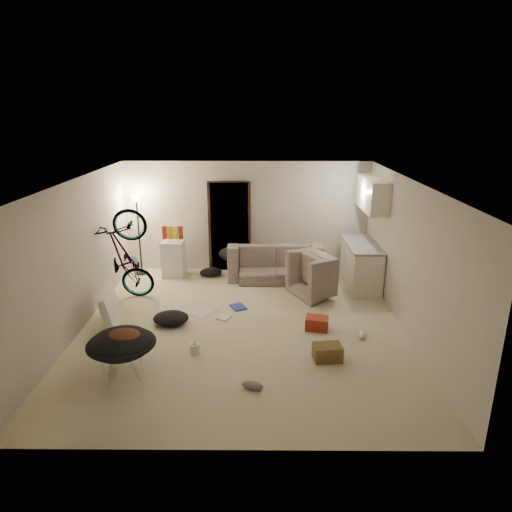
{
  "coord_description": "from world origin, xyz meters",
  "views": [
    {
      "loc": [
        0.28,
        -7.12,
        3.58
      ],
      "look_at": [
        0.22,
        0.6,
        1.09
      ],
      "focal_mm": 32.0,
      "sensor_mm": 36.0,
      "label": 1
    }
  ],
  "objects_px": {
    "armchair": "(325,278)",
    "drink_case_a": "(327,352)",
    "juicer": "(195,348)",
    "kitchen_counter": "(361,265)",
    "mini_fridge": "(174,258)",
    "tv_box": "(110,307)",
    "saucer_chair": "(122,349)",
    "floor_lamp": "(138,218)",
    "drink_case_b": "(317,323)",
    "sofa": "(274,264)",
    "bicycle": "(127,275)"
  },
  "relations": [
    {
      "from": "armchair",
      "to": "saucer_chair",
      "type": "height_order",
      "value": "saucer_chair"
    },
    {
      "from": "tv_box",
      "to": "floor_lamp",
      "type": "bearing_deg",
      "value": 81.81
    },
    {
      "from": "juicer",
      "to": "kitchen_counter",
      "type": "bearing_deg",
      "value": 42.86
    },
    {
      "from": "floor_lamp",
      "to": "mini_fridge",
      "type": "relative_size",
      "value": 2.26
    },
    {
      "from": "juicer",
      "to": "tv_box",
      "type": "bearing_deg",
      "value": 148.09
    },
    {
      "from": "saucer_chair",
      "to": "drink_case_b",
      "type": "bearing_deg",
      "value": 26.11
    },
    {
      "from": "mini_fridge",
      "to": "armchair",
      "type": "bearing_deg",
      "value": -14.72
    },
    {
      "from": "armchair",
      "to": "drink_case_a",
      "type": "distance_m",
      "value": 2.63
    },
    {
      "from": "bicycle",
      "to": "saucer_chair",
      "type": "xyz_separation_m",
      "value": [
        0.67,
        -2.7,
        -0.09
      ]
    },
    {
      "from": "mini_fridge",
      "to": "saucer_chair",
      "type": "relative_size",
      "value": 0.84
    },
    {
      "from": "tv_box",
      "to": "armchair",
      "type": "bearing_deg",
      "value": 9.87
    },
    {
      "from": "armchair",
      "to": "drink_case_b",
      "type": "distance_m",
      "value": 1.67
    },
    {
      "from": "drink_case_a",
      "to": "drink_case_b",
      "type": "distance_m",
      "value": 0.99
    },
    {
      "from": "mini_fridge",
      "to": "drink_case_a",
      "type": "bearing_deg",
      "value": -48.2
    },
    {
      "from": "drink_case_a",
      "to": "bicycle",
      "type": "bearing_deg",
      "value": 142.21
    },
    {
      "from": "floor_lamp",
      "to": "armchair",
      "type": "relative_size",
      "value": 1.83
    },
    {
      "from": "kitchen_counter",
      "to": "juicer",
      "type": "bearing_deg",
      "value": -137.14
    },
    {
      "from": "armchair",
      "to": "mini_fridge",
      "type": "relative_size",
      "value": 1.23
    },
    {
      "from": "tv_box",
      "to": "juicer",
      "type": "height_order",
      "value": "tv_box"
    },
    {
      "from": "floor_lamp",
      "to": "sofa",
      "type": "relative_size",
      "value": 0.88
    },
    {
      "from": "mini_fridge",
      "to": "juicer",
      "type": "distance_m",
      "value": 3.6
    },
    {
      "from": "sofa",
      "to": "drink_case_b",
      "type": "relative_size",
      "value": 5.38
    },
    {
      "from": "drink_case_a",
      "to": "saucer_chair",
      "type": "bearing_deg",
      "value": -177.19
    },
    {
      "from": "saucer_chair",
      "to": "juicer",
      "type": "relative_size",
      "value": 4.22
    },
    {
      "from": "floor_lamp",
      "to": "juicer",
      "type": "height_order",
      "value": "floor_lamp"
    },
    {
      "from": "saucer_chair",
      "to": "juicer",
      "type": "distance_m",
      "value": 1.14
    },
    {
      "from": "drink_case_a",
      "to": "juicer",
      "type": "distance_m",
      "value": 2.01
    },
    {
      "from": "floor_lamp",
      "to": "bicycle",
      "type": "xyz_separation_m",
      "value": [
        0.1,
        -1.45,
        -0.81
      ]
    },
    {
      "from": "floor_lamp",
      "to": "bicycle",
      "type": "height_order",
      "value": "floor_lamp"
    },
    {
      "from": "saucer_chair",
      "to": "armchair",
      "type": "bearing_deg",
      "value": 43.2
    },
    {
      "from": "tv_box",
      "to": "juicer",
      "type": "relative_size",
      "value": 4.3
    },
    {
      "from": "saucer_chair",
      "to": "kitchen_counter",
      "type": "bearing_deg",
      "value": 40.83
    },
    {
      "from": "sofa",
      "to": "floor_lamp",
      "type": "bearing_deg",
      "value": -5.54
    },
    {
      "from": "drink_case_a",
      "to": "juicer",
      "type": "relative_size",
      "value": 1.84
    },
    {
      "from": "mini_fridge",
      "to": "juicer",
      "type": "bearing_deg",
      "value": -72.11
    },
    {
      "from": "drink_case_a",
      "to": "drink_case_b",
      "type": "relative_size",
      "value": 1.09
    },
    {
      "from": "tv_box",
      "to": "juicer",
      "type": "bearing_deg",
      "value": -42.33
    },
    {
      "from": "kitchen_counter",
      "to": "drink_case_b",
      "type": "xyz_separation_m",
      "value": [
        -1.17,
        -2.09,
        -0.33
      ]
    },
    {
      "from": "armchair",
      "to": "drink_case_a",
      "type": "xyz_separation_m",
      "value": [
        -0.3,
        -2.61,
        -0.2
      ]
    },
    {
      "from": "bicycle",
      "to": "drink_case_a",
      "type": "distance_m",
      "value": 4.28
    },
    {
      "from": "drink_case_b",
      "to": "saucer_chair",
      "type": "bearing_deg",
      "value": -142.38
    },
    {
      "from": "sofa",
      "to": "mini_fridge",
      "type": "relative_size",
      "value": 2.56
    },
    {
      "from": "floor_lamp",
      "to": "sofa",
      "type": "xyz_separation_m",
      "value": [
        3.01,
        -0.2,
        -1.01
      ]
    },
    {
      "from": "armchair",
      "to": "bicycle",
      "type": "bearing_deg",
      "value": 68.06
    },
    {
      "from": "bicycle",
      "to": "mini_fridge",
      "type": "distance_m",
      "value": 1.51
    },
    {
      "from": "floor_lamp",
      "to": "saucer_chair",
      "type": "xyz_separation_m",
      "value": [
        0.77,
        -4.16,
        -0.91
      ]
    },
    {
      "from": "sofa",
      "to": "drink_case_b",
      "type": "height_order",
      "value": "sofa"
    },
    {
      "from": "floor_lamp",
      "to": "drink_case_b",
      "type": "xyz_separation_m",
      "value": [
        3.66,
        -2.74,
        -1.2
      ]
    },
    {
      "from": "armchair",
      "to": "drink_case_a",
      "type": "bearing_deg",
      "value": 146.58
    },
    {
      "from": "drink_case_b",
      "to": "sofa",
      "type": "bearing_deg",
      "value": 115.88
    }
  ]
}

